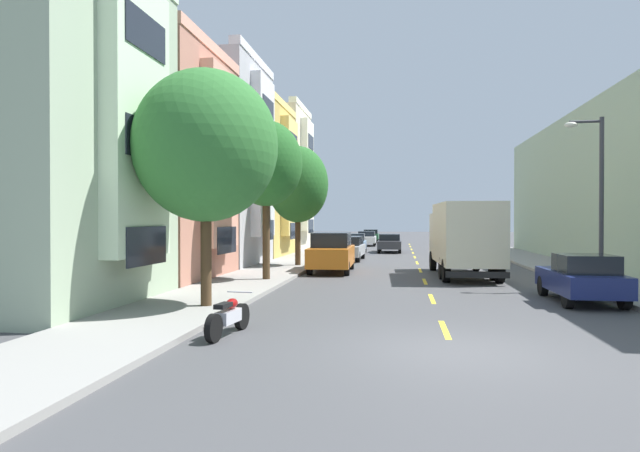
# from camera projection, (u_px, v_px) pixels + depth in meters

# --- Properties ---
(ground_plane) EXTENTS (160.00, 160.00, 0.00)m
(ground_plane) POSITION_uv_depth(u_px,v_px,m) (414.00, 254.00, 40.38)
(ground_plane) COLOR #424244
(sidewalk_left) EXTENTS (3.20, 120.00, 0.14)m
(sidewalk_left) POSITION_uv_depth(u_px,v_px,m) (314.00, 254.00, 39.42)
(sidewalk_left) COLOR gray
(sidewalk_left) RESTS_ON ground_plane
(sidewalk_right) EXTENTS (3.20, 120.00, 0.14)m
(sidewalk_right) POSITION_uv_depth(u_px,v_px,m) (520.00, 256.00, 37.39)
(sidewalk_right) COLOR gray
(sidewalk_right) RESTS_ON ground_plane
(lane_centerline_dashes) EXTENTS (0.14, 47.20, 0.01)m
(lane_centerline_dashes) POSITION_uv_depth(u_px,v_px,m) (416.00, 260.00, 34.94)
(lane_centerline_dashes) COLOR yellow
(lane_centerline_dashes) RESTS_ON ground_plane
(townhouse_second_terracotta) EXTENTS (12.45, 7.07, 9.91)m
(townhouse_second_terracotta) POSITION_uv_depth(u_px,v_px,m) (84.00, 169.00, 23.64)
(townhouse_second_terracotta) COLOR #B27560
(townhouse_second_terracotta) RESTS_ON ground_plane
(townhouse_third_dove_grey) EXTENTS (10.67, 7.07, 11.50)m
(townhouse_third_dove_grey) POSITION_uv_depth(u_px,v_px,m) (173.00, 166.00, 30.70)
(townhouse_third_dove_grey) COLOR #A8A8AD
(townhouse_third_dove_grey) RESTS_ON ground_plane
(townhouse_fourth_mustard) EXTENTS (13.46, 7.07, 10.48)m
(townhouse_fourth_mustard) POSITION_uv_depth(u_px,v_px,m) (197.00, 184.00, 38.10)
(townhouse_fourth_mustard) COLOR tan
(townhouse_fourth_mustard) RESTS_ON ground_plane
(townhouse_fifth_cream) EXTENTS (14.03, 7.07, 11.78)m
(townhouse_fifth_cream) POSITION_uv_depth(u_px,v_px,m) (225.00, 182.00, 45.34)
(townhouse_fifth_cream) COLOR beige
(townhouse_fifth_cream) RESTS_ON ground_plane
(street_tree_nearest) EXTENTS (4.03, 4.03, 6.60)m
(street_tree_nearest) POSITION_uv_depth(u_px,v_px,m) (206.00, 146.00, 15.30)
(street_tree_nearest) COLOR #47331E
(street_tree_nearest) RESTS_ON sidewalk_left
(street_tree_second) EXTENTS (2.95, 2.95, 6.44)m
(street_tree_second) POSITION_uv_depth(u_px,v_px,m) (266.00, 164.00, 22.23)
(street_tree_second) COLOR #47331E
(street_tree_second) RESTS_ON sidewalk_left
(street_tree_third) EXTENTS (3.25, 3.25, 6.34)m
(street_tree_third) POSITION_uv_depth(u_px,v_px,m) (298.00, 185.00, 29.16)
(street_tree_third) COLOR #47331E
(street_tree_third) RESTS_ON sidewalk_left
(street_lamp) EXTENTS (1.35, 0.28, 6.07)m
(street_lamp) POSITION_uv_depth(u_px,v_px,m) (597.00, 187.00, 19.57)
(street_lamp) COLOR #38383D
(street_lamp) RESTS_ON sidewalk_right
(delivery_box_truck) EXTENTS (2.67, 7.51, 3.27)m
(delivery_box_truck) POSITION_uv_depth(u_px,v_px,m) (464.00, 235.00, 24.47)
(delivery_box_truck) COLOR beige
(delivery_box_truck) RESTS_ON ground_plane
(parked_hatchback_navy) EXTENTS (1.76, 4.01, 1.50)m
(parked_hatchback_navy) POSITION_uv_depth(u_px,v_px,m) (581.00, 278.00, 16.82)
(parked_hatchback_navy) COLOR navy
(parked_hatchback_navy) RESTS_ON ground_plane
(parked_sedan_forest) EXTENTS (1.83, 4.51, 1.43)m
(parked_sedan_forest) POSITION_uv_depth(u_px,v_px,m) (371.00, 235.00, 64.03)
(parked_sedan_forest) COLOR #194C28
(parked_sedan_forest) RESTS_ON ground_plane
(parked_suv_orange) EXTENTS (2.05, 4.84, 1.93)m
(parked_suv_orange) POSITION_uv_depth(u_px,v_px,m) (332.00, 252.00, 26.70)
(parked_suv_orange) COLOR orange
(parked_suv_orange) RESTS_ON ground_plane
(parked_wagon_silver) EXTENTS (1.93, 4.74, 1.50)m
(parked_wagon_silver) POSITION_uv_depth(u_px,v_px,m) (348.00, 248.00, 34.57)
(parked_wagon_silver) COLOR #B2B5BA
(parked_wagon_silver) RESTS_ON ground_plane
(parked_wagon_teal) EXTENTS (1.86, 4.71, 1.50)m
(parked_wagon_teal) POSITION_uv_depth(u_px,v_px,m) (459.00, 239.00, 51.15)
(parked_wagon_teal) COLOR #195B60
(parked_wagon_teal) RESTS_ON ground_plane
(parked_hatchback_red) EXTENTS (1.80, 4.03, 1.50)m
(parked_hatchback_red) POSITION_uv_depth(u_px,v_px,m) (450.00, 236.00, 59.80)
(parked_hatchback_red) COLOR #AD1E1E
(parked_hatchback_red) RESTS_ON ground_plane
(parked_sedan_white) EXTENTS (1.89, 4.53, 1.43)m
(parked_sedan_white) POSITION_uv_depth(u_px,v_px,m) (367.00, 238.00, 54.17)
(parked_sedan_white) COLOR silver
(parked_sedan_white) RESTS_ON ground_plane
(parked_hatchback_sky) EXTENTS (1.80, 4.03, 1.50)m
(parked_hatchback_sky) POSITION_uv_depth(u_px,v_px,m) (354.00, 244.00, 41.33)
(parked_hatchback_sky) COLOR #7A9EC6
(parked_hatchback_sky) RESTS_ON ground_plane
(moving_charcoal_sedan) EXTENTS (1.80, 4.50, 1.43)m
(moving_charcoal_sedan) POSITION_uv_depth(u_px,v_px,m) (390.00, 243.00, 43.18)
(moving_charcoal_sedan) COLOR #333338
(moving_charcoal_sedan) RESTS_ON ground_plane
(parked_motorcycle) EXTENTS (0.62, 2.05, 0.90)m
(parked_motorcycle) POSITION_uv_depth(u_px,v_px,m) (229.00, 317.00, 12.02)
(parked_motorcycle) COLOR black
(parked_motorcycle) RESTS_ON ground_plane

